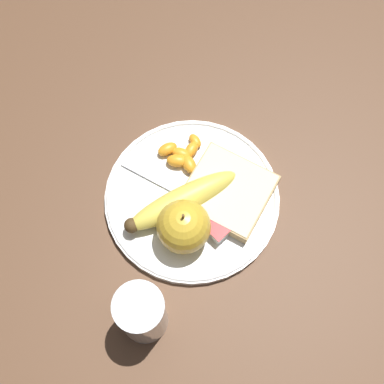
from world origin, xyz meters
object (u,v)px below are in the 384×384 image
plate (192,198)px  juice_glass (142,314)px  banana (181,201)px  fork (186,195)px  jam_packet (216,226)px  apple (184,227)px  bread_slice (228,192)px

plate → juice_glass: (0.08, -0.17, 0.04)m
banana → fork: bearing=108.7°
fork → jam_packet: bearing=-19.7°
plate → juice_glass: bearing=-64.4°
juice_glass → apple: 0.13m
plate → apple: apple is taller
bread_slice → jam_packet: 0.06m
banana → juice_glass: bearing=-60.7°
juice_glass → bread_slice: 0.22m
juice_glass → bread_slice: size_ratio=0.77×
apple → fork: bearing=132.8°
bread_slice → banana: bearing=-120.0°
plate → banana: 0.03m
juice_glass → banana: (-0.08, 0.15, -0.02)m
apple → bread_slice: (-0.00, 0.09, -0.03)m
apple → fork: size_ratio=0.46×
apple → fork: apple is taller
fork → banana: bearing=-87.5°
apple → fork: (-0.04, 0.04, -0.04)m
juice_glass → apple: juice_glass is taller
plate → fork: bearing=-146.9°
juice_glass → fork: size_ratio=0.60×
juice_glass → banana: bearing=119.3°
apple → fork: 0.07m
plate → apple: size_ratio=3.06×
banana → apple: bearing=-38.2°
apple → bread_slice: 0.09m
bread_slice → fork: size_ratio=0.78×
plate → jam_packet: size_ratio=6.09×
fork → juice_glass: bearing=-77.9°
banana → jam_packet: bearing=11.3°
plate → juice_glass: size_ratio=2.34×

